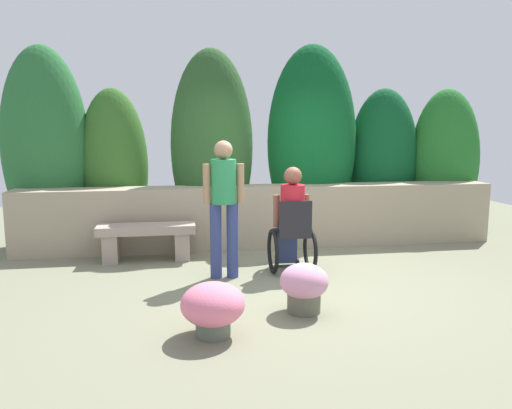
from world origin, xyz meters
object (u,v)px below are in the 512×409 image
at_px(person_in_wheelchair, 291,223).
at_px(flower_pot_purple_near, 213,307).
at_px(flower_pot_terracotta_by_wall, 304,286).
at_px(stone_bench, 147,237).
at_px(person_standing_companion, 224,200).

distance_m(person_in_wheelchair, flower_pot_purple_near, 2.17).
height_order(person_in_wheelchair, flower_pot_terracotta_by_wall, person_in_wheelchair).
relative_size(stone_bench, flower_pot_terracotta_by_wall, 2.70).
distance_m(person_standing_companion, flower_pot_purple_near, 1.85).
distance_m(person_standing_companion, flower_pot_terracotta_by_wall, 1.58).
bearing_deg(person_standing_companion, person_in_wheelchair, 19.72).
relative_size(stone_bench, person_standing_companion, 0.80).
relative_size(stone_bench, person_in_wheelchair, 0.99).
bearing_deg(person_standing_companion, flower_pot_purple_near, -87.72).
height_order(person_in_wheelchair, flower_pot_purple_near, person_in_wheelchair).
bearing_deg(person_in_wheelchair, person_standing_companion, 179.00).
bearing_deg(stone_bench, flower_pot_purple_near, -83.21).
relative_size(person_in_wheelchair, person_standing_companion, 0.80).
bearing_deg(flower_pot_terracotta_by_wall, stone_bench, 126.16).
distance_m(person_in_wheelchair, flower_pot_terracotta_by_wall, 1.45).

